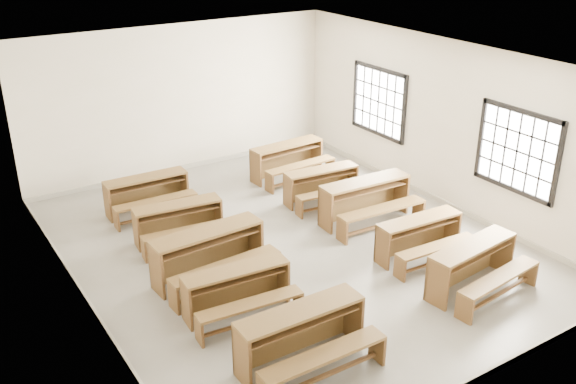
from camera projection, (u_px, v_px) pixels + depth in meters
room at (293, 126)px, 10.32m from camera, size 8.50×8.50×3.20m
desk_set_0 at (303, 333)px, 8.07m from camera, size 1.73×0.91×0.77m
desk_set_1 at (238, 288)px, 9.12m from camera, size 1.61×0.93×0.70m
desk_set_2 at (210, 251)px, 9.96m from camera, size 1.84×1.02×0.81m
desk_set_3 at (179, 220)px, 11.13m from camera, size 1.61×0.96×0.69m
desk_set_4 at (148, 192)px, 12.20m from camera, size 1.59×0.86×0.71m
desk_set_5 at (474, 264)px, 9.69m from camera, size 1.73×1.03×0.74m
desk_set_6 at (420, 235)px, 10.61m from camera, size 1.57×0.88×0.69m
desk_set_7 at (366, 198)px, 11.82m from camera, size 1.81×1.00×0.79m
desk_set_8 at (322, 183)px, 12.63m from camera, size 1.57×0.92×0.68m
desk_set_9 at (288, 158)px, 13.79m from camera, size 1.70×0.95×0.74m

